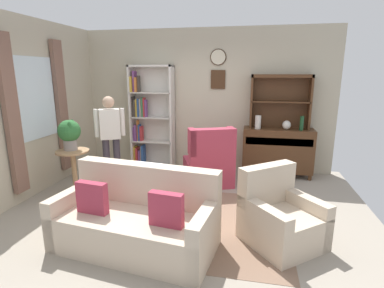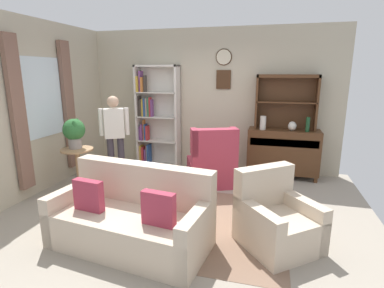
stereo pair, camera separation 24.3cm
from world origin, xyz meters
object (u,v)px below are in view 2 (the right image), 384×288
object	(u,v)px
sideboard_hutch	(287,94)
book_stack	(155,177)
vase_round	(292,126)
potted_plant_large	(74,131)
person_reading	(115,133)
bottle_wine	(308,124)
vase_tall	(263,123)
plant_stand	(78,165)
sideboard	(283,151)
couch_floral	(132,219)
wingback_chair	(212,164)
coffee_table	(156,185)
bookshelf	(155,118)
armchair_floral	(276,222)

from	to	relation	value
sideboard_hutch	book_stack	size ratio (longest dim) A/B	6.09
vase_round	potted_plant_large	distance (m)	3.80
person_reading	bottle_wine	bearing A→B (deg)	15.59
vase_tall	plant_stand	size ratio (longest dim) A/B	0.35
sideboard	bottle_wine	xyz separation A→B (m)	(0.39, -0.09, 0.54)
couch_floral	wingback_chair	bearing A→B (deg)	75.93
sideboard_hutch	vase_tall	size ratio (longest dim) A/B	4.38
potted_plant_large	coffee_table	world-z (taller)	potted_plant_large
plant_stand	book_stack	size ratio (longest dim) A/B	4.03
vase_round	bottle_wine	size ratio (longest dim) A/B	0.64
bottle_wine	wingback_chair	world-z (taller)	bottle_wine
bottle_wine	person_reading	size ratio (longest dim) A/B	0.17
plant_stand	coffee_table	xyz separation A→B (m)	(1.51, -0.32, -0.09)
vase_round	book_stack	size ratio (longest dim) A/B	0.94
bookshelf	book_stack	distance (m)	2.17
vase_round	vase_tall	bearing A→B (deg)	-178.51
wingback_chair	book_stack	bearing A→B (deg)	-119.41
vase_tall	person_reading	xyz separation A→B (m)	(-2.54, -0.93, -0.14)
bookshelf	person_reading	bearing A→B (deg)	-106.34
potted_plant_large	couch_floral	bearing A→B (deg)	-38.56
vase_tall	potted_plant_large	size ratio (longest dim) A/B	0.51
vase_round	person_reading	xyz separation A→B (m)	(-3.06, -0.95, -0.10)
sideboard	book_stack	size ratio (longest dim) A/B	7.20
vase_tall	person_reading	distance (m)	2.71
potted_plant_large	person_reading	world-z (taller)	person_reading
sideboard_hutch	armchair_floral	world-z (taller)	sideboard_hutch
bookshelf	vase_tall	world-z (taller)	bookshelf
potted_plant_large	book_stack	world-z (taller)	potted_plant_large
sideboard_hutch	vase_tall	bearing A→B (deg)	-154.11
vase_tall	vase_round	xyz separation A→B (m)	(0.52, 0.01, -0.04)
bookshelf	coffee_table	world-z (taller)	bookshelf
bottle_wine	armchair_floral	size ratio (longest dim) A/B	0.24
plant_stand	wingback_chair	bearing A→B (deg)	21.37
bookshelf	wingback_chair	bearing A→B (deg)	-31.00
vase_tall	plant_stand	bearing A→B (deg)	-152.94
armchair_floral	book_stack	xyz separation A→B (m)	(-1.71, 0.58, 0.17)
vase_round	potted_plant_large	size ratio (longest dim) A/B	0.35
couch_floral	book_stack	world-z (taller)	couch_floral
vase_round	couch_floral	bearing A→B (deg)	-123.84
plant_stand	book_stack	bearing A→B (deg)	-10.77
sideboard	sideboard_hutch	size ratio (longest dim) A/B	1.18
armchair_floral	plant_stand	distance (m)	3.32
bottle_wine	person_reading	xyz separation A→B (m)	(-3.32, -0.93, -0.14)
plant_stand	coffee_table	bearing A→B (deg)	-11.92
vase_round	plant_stand	xyz separation A→B (m)	(-3.45, -1.51, -0.56)
vase_tall	armchair_floral	xyz separation A→B (m)	(0.27, -2.37, -0.76)
sideboard_hutch	bottle_wine	bearing A→B (deg)	-26.96
vase_tall	wingback_chair	size ratio (longest dim) A/B	0.24
book_stack	armchair_floral	bearing A→B (deg)	-18.83
bottle_wine	person_reading	world-z (taller)	person_reading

